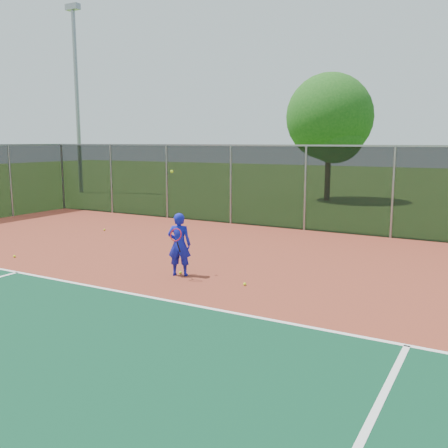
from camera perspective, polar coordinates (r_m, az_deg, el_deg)
The scene contains 10 objects.
ground at distance 6.50m, azimuth -3.42°, elevation -19.64°, with size 120.00×120.00×0.00m, color #325719.
court_apron at distance 8.08m, azimuth 4.46°, elevation -13.53°, with size 30.00×20.00×0.02m, color brown.
fence_back at distance 17.13m, azimuth 18.75°, elevation 3.58°, with size 30.00×0.06×3.03m.
tennis_player at distance 11.76m, azimuth -5.14°, elevation -2.32°, with size 0.64×0.68×2.48m.
practice_ball_0 at distance 14.81m, azimuth -22.83°, elevation -3.42°, with size 0.07×0.07×0.07m, color #CCF11C.
practice_ball_1 at distance 11.07m, azimuth 2.38°, elevation -6.87°, with size 0.07×0.07×0.07m, color #CCF11C.
practice_ball_3 at distance 12.03m, azimuth -5.01°, elevation -5.57°, with size 0.07×0.07×0.07m, color #CCF11C.
practice_ball_4 at distance 18.25m, azimuth -13.51°, elevation -0.64°, with size 0.07×0.07×0.07m, color #CCF11C.
floodlight_nw at distance 32.62m, azimuth -16.50°, elevation 14.68°, with size 0.90×0.40×11.20m.
tree_back_left at distance 27.48m, azimuth 12.11°, elevation 11.46°, with size 4.59×4.59×6.75m.
Camera 1 is at (3.09, -4.77, 3.16)m, focal length 40.00 mm.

